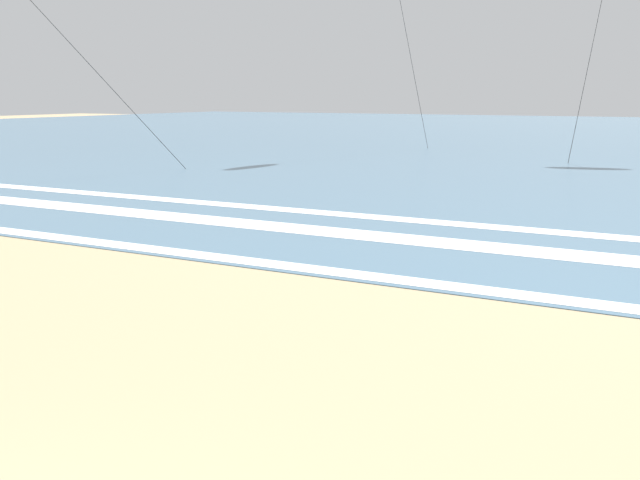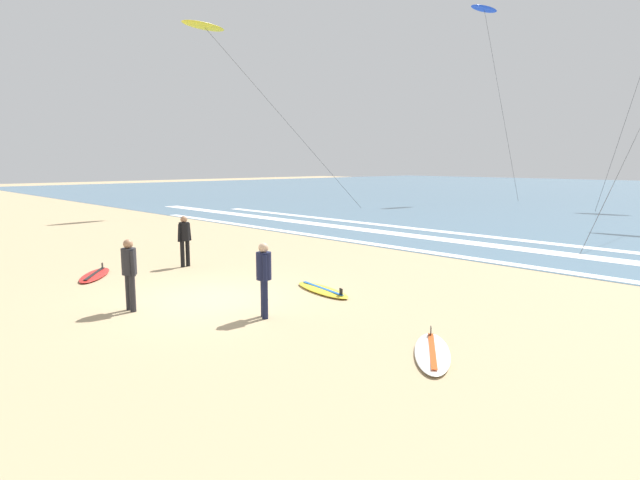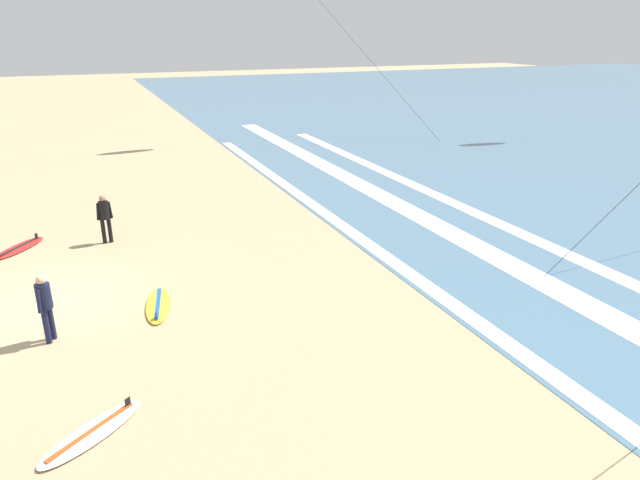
{
  "view_description": "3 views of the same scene",
  "coord_description": "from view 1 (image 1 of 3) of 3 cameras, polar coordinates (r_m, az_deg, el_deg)",
  "views": [
    {
      "loc": [
        3.16,
        -0.99,
        2.84
      ],
      "look_at": [
        -1.49,
        7.69,
        0.9
      ],
      "focal_mm": 41.82,
      "sensor_mm": 36.0,
      "label": 1
    },
    {
      "loc": [
        10.97,
        -6.65,
        3.26
      ],
      "look_at": [
        -1.68,
        5.28,
        0.73
      ],
      "focal_mm": 30.16,
      "sensor_mm": 36.0,
      "label": 2
    },
    {
      "loc": [
        14.96,
        1.25,
        6.63
      ],
      "look_at": [
        1.59,
        6.83,
        1.25
      ],
      "focal_mm": 32.31,
      "sensor_mm": 36.0,
      "label": 3
    }
  ],
  "objects": [
    {
      "name": "wave_foam_outer_break",
      "position": [
        16.09,
        19.66,
        0.38
      ],
      "size": [
        42.69,
        0.65,
        0.01
      ],
      "primitive_type": "cube",
      "color": "white",
      "rests_on": "ocean_surface"
    },
    {
      "name": "wave_foam_shoreline",
      "position": [
        11.38,
        8.62,
        -3.35
      ],
      "size": [
        37.75,
        0.5,
        0.01
      ],
      "primitive_type": "cube",
      "color": "white",
      "rests_on": "ocean_surface"
    },
    {
      "name": "wave_foam_mid_break",
      "position": [
        14.0,
        17.99,
        -1.05
      ],
      "size": [
        52.61,
        1.01,
        0.01
      ],
      "primitive_type": "cube",
      "color": "white",
      "rests_on": "ocean_surface"
    }
  ]
}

